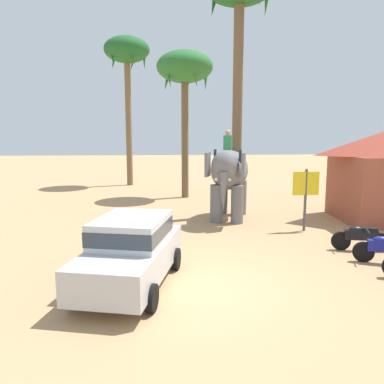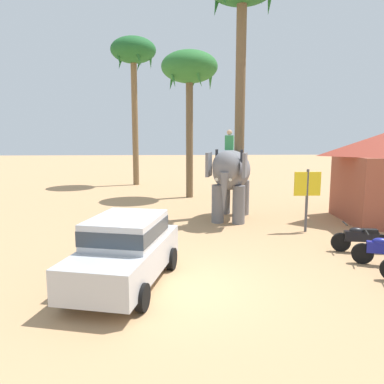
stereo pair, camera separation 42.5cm
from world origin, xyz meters
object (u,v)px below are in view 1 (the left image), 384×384
Objects in this scene: car_sedan_foreground at (131,249)px; motorcycle_far_in_row at (361,237)px; palm_tree_left_of_road at (185,71)px; elephant_with_mahout at (229,174)px; palm_tree_near_hut at (127,56)px; signboard_yellow at (306,188)px.

motorcycle_far_in_row is (7.06, 2.21, -0.46)m from car_sedan_foreground.
motorcycle_far_in_row is 0.21× the size of palm_tree_left_of_road.
elephant_with_mahout is 2.25× the size of motorcycle_far_in_row.
car_sedan_foreground is 7.41m from motorcycle_far_in_row.
motorcycle_far_in_row is at bearing -65.65° from palm_tree_left_of_road.
car_sedan_foreground is at bearing -99.28° from palm_tree_left_of_road.
palm_tree_near_hut is (-8.63, 16.72, 8.69)m from motorcycle_far_in_row.
car_sedan_foreground is 20.71m from palm_tree_near_hut.
palm_tree_near_hut is 7.19m from palm_tree_left_of_road.
signboard_yellow is (7.79, -14.12, -7.47)m from palm_tree_near_hut.
palm_tree_left_of_road is (3.71, -5.85, -1.93)m from palm_tree_near_hut.
car_sedan_foreground is at bearing -85.26° from palm_tree_near_hut.
car_sedan_foreground is 14.68m from palm_tree_left_of_road.
palm_tree_left_of_road is (-4.92, 10.88, 6.76)m from motorcycle_far_in_row.
elephant_with_mahout is 6.11m from motorcycle_far_in_row.
motorcycle_far_in_row is 3.00m from signboard_yellow.
motorcycle_far_in_row is at bearing -72.17° from signboard_yellow.
signboard_yellow is (2.56, -2.24, -0.30)m from elephant_with_mahout.
car_sedan_foreground is at bearing -117.42° from elephant_with_mahout.
motorcycle_far_in_row is at bearing -54.93° from elephant_with_mahout.
palm_tree_near_hut is at bearing 122.37° from palm_tree_left_of_road.
elephant_with_mahout is 8.13m from palm_tree_left_of_road.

